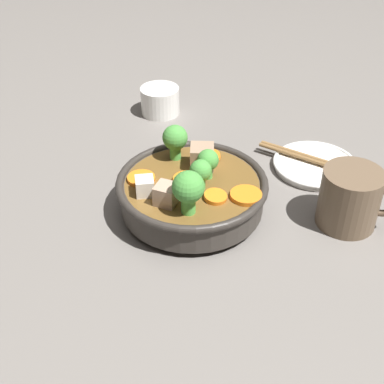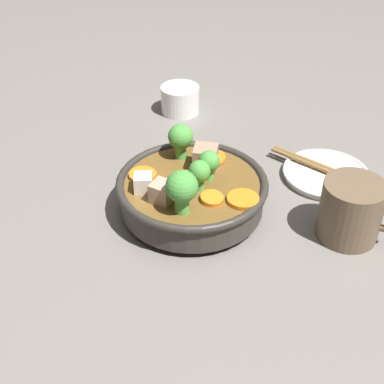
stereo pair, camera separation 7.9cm
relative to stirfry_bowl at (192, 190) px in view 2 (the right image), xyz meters
The scene contains 6 objects.
ground_plane 0.04m from the stirfry_bowl, 69.89° to the left, with size 3.00×3.00×0.00m, color slate.
stirfry_bowl is the anchor object (origin of this frame).
side_saucer 0.24m from the stirfry_bowl, 48.84° to the left, with size 0.14×0.14×0.01m.
tea_cup 0.32m from the stirfry_bowl, 121.00° to the left, with size 0.08×0.08×0.05m.
dark_mug 0.23m from the stirfry_bowl, 13.15° to the left, with size 0.11×0.09×0.09m.
chopsticks_pair 0.24m from the stirfry_bowl, 48.84° to the left, with size 0.20×0.06×0.01m.
Camera 2 is at (0.29, -0.57, 0.51)m, focal length 50.00 mm.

